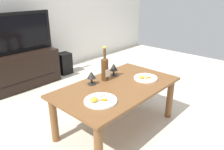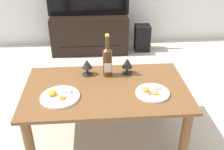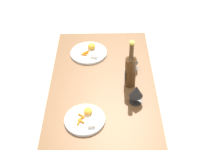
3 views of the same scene
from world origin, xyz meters
name	(u,v)px [view 3 (image 3 of 3)]	position (x,y,z in m)	size (l,w,h in m)	color
ground_plane	(104,127)	(0.00, 0.00, 0.00)	(6.40, 6.40, 0.00)	beige
dining_table	(103,91)	(0.00, 0.00, 0.40)	(1.23, 0.72, 0.48)	brown
wine_bottle	(130,69)	(0.02, 0.19, 0.62)	(0.07, 0.08, 0.36)	#4C2D14
goblet_left	(132,59)	(-0.14, 0.21, 0.57)	(0.09, 0.09, 0.13)	black
goblet_right	(136,92)	(0.19, 0.21, 0.57)	(0.09, 0.09, 0.14)	black
dinner_plate_left	(89,52)	(-0.34, -0.10, 0.49)	(0.28, 0.28, 0.05)	white
dinner_plate_right	(85,119)	(0.33, -0.10, 0.49)	(0.25, 0.25, 0.04)	white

